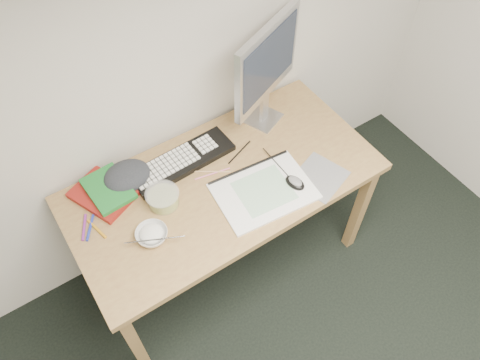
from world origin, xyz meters
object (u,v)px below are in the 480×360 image
object	(u,v)px
keyboard	(182,161)
monitor	(267,65)
rice_bowl	(152,235)
sketchpad	(264,191)
desk	(224,191)

from	to	relation	value
keyboard	monitor	distance (m)	0.57
monitor	rice_bowl	bearing A→B (deg)	178.51
monitor	rice_bowl	xyz separation A→B (m)	(-0.77, -0.30, -0.32)
sketchpad	monitor	bearing A→B (deg)	60.46
desk	rice_bowl	world-z (taller)	rice_bowl
desk	keyboard	xyz separation A→B (m)	(-0.10, 0.19, 0.10)
monitor	rice_bowl	size ratio (longest dim) A/B	4.08
rice_bowl	sketchpad	bearing A→B (deg)	-7.11
sketchpad	keyboard	world-z (taller)	keyboard
monitor	rice_bowl	distance (m)	0.88
rice_bowl	monitor	bearing A→B (deg)	21.47
sketchpad	monitor	size ratio (longest dim) A/B	0.78
keyboard	rice_bowl	bearing A→B (deg)	-139.58
desk	monitor	size ratio (longest dim) A/B	2.60
keyboard	rice_bowl	xyz separation A→B (m)	(-0.29, -0.28, 0.01)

